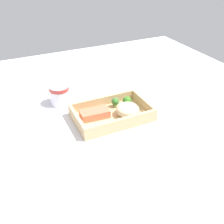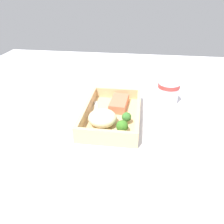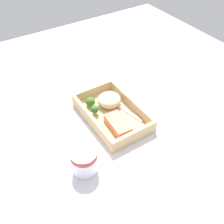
{
  "view_description": "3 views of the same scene",
  "coord_description": "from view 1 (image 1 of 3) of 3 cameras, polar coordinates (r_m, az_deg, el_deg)",
  "views": [
    {
      "loc": [
        -35.61,
        -75.5,
        56.37
      ],
      "look_at": [
        0.0,
        0.0,
        2.7
      ],
      "focal_mm": 42.0,
      "sensor_mm": 36.0,
      "label": 1
    },
    {
      "loc": [
        61.69,
        8.43,
        39.49
      ],
      "look_at": [
        0.0,
        0.0,
        2.7
      ],
      "focal_mm": 35.0,
      "sensor_mm": 36.0,
      "label": 2
    },
    {
      "loc": [
        -58.63,
        37.46,
        67.94
      ],
      "look_at": [
        0.0,
        0.0,
        2.7
      ],
      "focal_mm": 42.0,
      "sensor_mm": 36.0,
      "label": 3
    }
  ],
  "objects": [
    {
      "name": "mashed_potatoes",
      "position": [
        0.99,
        3.41,
        0.52
      ],
      "size": [
        8.78,
        8.92,
        4.76
      ],
      "primitive_type": "ellipsoid",
      "color": "beige",
      "rests_on": "takeout_tray"
    },
    {
      "name": "takeout_tray",
      "position": [
        1.0,
        0.0,
        -1.01
      ],
      "size": [
        28.94,
        18.28,
        1.2
      ],
      "primitive_type": "cube",
      "color": "tan",
      "rests_on": "ground_plane"
    },
    {
      "name": "paper_cup",
      "position": [
        1.1,
        -11.35,
        3.95
      ],
      "size": [
        8.11,
        8.11,
        8.22
      ],
      "color": "white",
      "rests_on": "ground_plane"
    },
    {
      "name": "salmon_fillet",
      "position": [
        0.98,
        -3.78,
        -0.4
      ],
      "size": [
        11.19,
        6.3,
        2.97
      ],
      "primitive_type": "cube",
      "rotation": [
        0.0,
        0.0,
        -0.07
      ],
      "color": "#DC6B4C",
      "rests_on": "takeout_tray"
    },
    {
      "name": "fork",
      "position": [
        0.96,
        1.32,
        -2.18
      ],
      "size": [
        15.75,
        5.25,
        0.44
      ],
      "color": "silver",
      "rests_on": "takeout_tray"
    },
    {
      "name": "broccoli_floret_1",
      "position": [
        1.04,
        0.72,
        2.21
      ],
      "size": [
        3.02,
        3.02,
        3.89
      ],
      "color": "#87A063",
      "rests_on": "takeout_tray"
    },
    {
      "name": "receipt_slip",
      "position": [
        0.9,
        10.97,
        -6.47
      ],
      "size": [
        12.09,
        15.16,
        0.24
      ],
      "primitive_type": "cube",
      "rotation": [
        0.0,
        0.0,
        -0.3
      ],
      "color": "white",
      "rests_on": "ground_plane"
    },
    {
      "name": "tray_rim",
      "position": [
        0.99,
        0.0,
        0.2
      ],
      "size": [
        28.94,
        18.28,
        3.81
      ],
      "color": "tan",
      "rests_on": "takeout_tray"
    },
    {
      "name": "ground_plane",
      "position": [
        1.01,
        0.0,
        -1.76
      ],
      "size": [
        160.0,
        160.0,
        2.0
      ],
      "primitive_type": "cube",
      "color": "silver"
    },
    {
      "name": "broccoli_floret_2",
      "position": [
        1.06,
        3.3,
        2.44
      ],
      "size": [
        3.62,
        3.62,
        3.88
      ],
      "color": "#809B51",
      "rests_on": "takeout_tray"
    }
  ]
}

